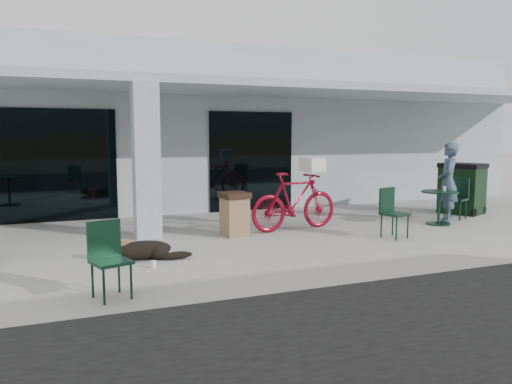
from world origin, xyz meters
name	(u,v)px	position (x,y,z in m)	size (l,w,h in m)	color
ground	(258,256)	(0.00, 0.00, 0.00)	(80.00, 80.00, 0.00)	#A9A69F
building	(161,129)	(0.00, 8.50, 2.25)	(22.00, 7.00, 4.50)	silver
storefront_glass_left	(56,166)	(-3.20, 4.98, 1.35)	(2.80, 0.06, 2.70)	black
storefront_glass_right	(251,161)	(1.80, 4.98, 1.35)	(2.40, 0.06, 2.70)	black
column	(146,161)	(-1.50, 2.30, 1.56)	(0.50, 0.50, 3.12)	silver
overhang	(200,86)	(0.00, 3.60, 3.21)	(22.00, 2.80, 0.18)	silver
bicycle	(295,201)	(1.62, 1.90, 0.64)	(0.60, 2.13, 1.28)	maroon
laundry_basket	(312,164)	(2.07, 1.95, 1.43)	(0.51, 0.38, 0.30)	white
dog	(143,249)	(-1.89, 0.49, 0.18)	(1.11, 0.37, 0.37)	black
cup_near_dog	(153,264)	(-1.81, -0.09, 0.06)	(0.09, 0.09, 0.11)	white
cafe_chair_near	(111,261)	(-2.57, -1.38, 0.49)	(0.45, 0.49, 0.99)	#113221
cafe_table_far	(439,208)	(5.05, 1.28, 0.39)	(0.83, 0.83, 0.78)	#113221
cafe_chair_far_a	(395,213)	(3.14, 0.39, 0.51)	(0.46, 0.50, 1.01)	#113221
cafe_chair_far_b	(456,199)	(5.98, 1.73, 0.51)	(0.46, 0.50, 1.02)	#113221
person	(448,182)	(5.49, 1.50, 0.95)	(0.70, 0.46, 1.91)	#3E5169
cup_on_table	(444,189)	(5.22, 1.33, 0.83)	(0.07, 0.07, 0.10)	white
trash_receptacle	(235,214)	(0.20, 1.80, 0.45)	(0.53, 0.53, 0.91)	#8C6A48
wheeled_bin	(462,188)	(6.77, 2.37, 0.67)	(0.82, 1.04, 1.33)	black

